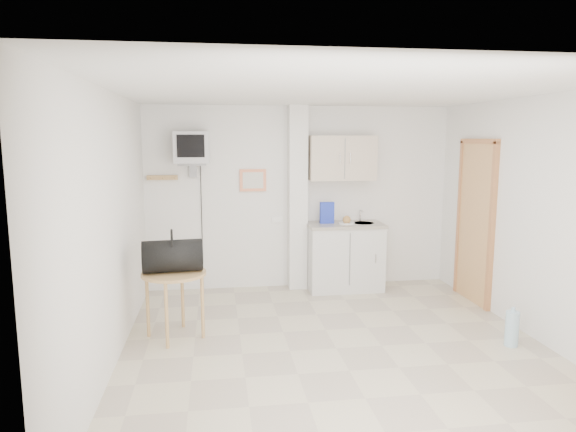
{
  "coord_description": "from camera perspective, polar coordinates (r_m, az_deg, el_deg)",
  "views": [
    {
      "loc": [
        -1.16,
        -4.72,
        2.07
      ],
      "look_at": [
        -0.4,
        0.6,
        1.25
      ],
      "focal_mm": 32.0,
      "sensor_mm": 36.0,
      "label": 1
    }
  ],
  "objects": [
    {
      "name": "ground",
      "position": [
        5.28,
        5.39,
        -14.43
      ],
      "size": [
        4.5,
        4.5,
        0.0
      ],
      "primitive_type": "plane",
      "color": "beige",
      "rests_on": "ground"
    },
    {
      "name": "room_envelope",
      "position": [
        5.04,
        8.06,
        2.52
      ],
      "size": [
        4.24,
        4.54,
        2.55
      ],
      "color": "white",
      "rests_on": "ground"
    },
    {
      "name": "kitchenette",
      "position": [
        7.06,
        6.23,
        -1.71
      ],
      "size": [
        1.03,
        0.58,
        2.1
      ],
      "color": "silver",
      "rests_on": "ground"
    },
    {
      "name": "crt_television",
      "position": [
        6.75,
        -10.67,
        7.39
      ],
      "size": [
        0.44,
        0.45,
        2.15
      ],
      "color": "slate",
      "rests_on": "ground"
    },
    {
      "name": "round_table",
      "position": [
        5.46,
        -12.54,
        -7.0
      ],
      "size": [
        0.66,
        0.66,
        0.7
      ],
      "rotation": [
        0.0,
        0.0,
        -0.21
      ],
      "color": "tan",
      "rests_on": "ground"
    },
    {
      "name": "duffel_bag",
      "position": [
        5.42,
        -12.73,
        -4.32
      ],
      "size": [
        0.63,
        0.39,
        0.45
      ],
      "rotation": [
        0.0,
        0.0,
        0.1
      ],
      "color": "black",
      "rests_on": "round_table"
    },
    {
      "name": "water_bottle",
      "position": [
        5.72,
        23.62,
        -11.39
      ],
      "size": [
        0.13,
        0.13,
        0.4
      ],
      "color": "#9FC5DA",
      "rests_on": "ground"
    }
  ]
}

